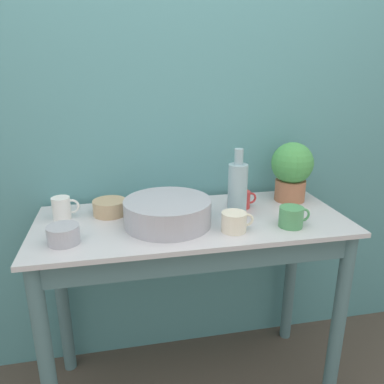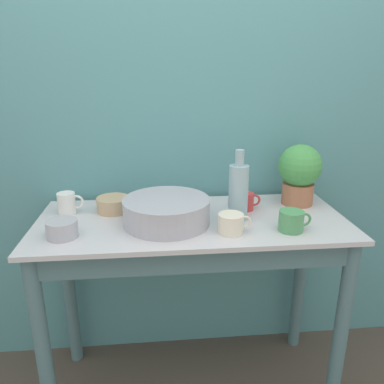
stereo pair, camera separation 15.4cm
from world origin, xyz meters
TOP-DOWN VIEW (x-y plane):
  - wall_back at (0.00, 0.62)m, footprint 6.00×0.05m
  - counter_table at (0.00, 0.26)m, footprint 1.31×0.56m
  - potted_plant at (0.51, 0.42)m, footprint 0.20×0.20m
  - bowl_wash_large at (-0.11, 0.25)m, footprint 0.35×0.35m
  - bottle_tall at (0.19, 0.27)m, footprint 0.08×0.08m
  - mug_white at (-0.54, 0.39)m, footprint 0.11×0.08m
  - mug_green at (0.38, 0.12)m, footprint 0.13×0.10m
  - mug_cream at (0.14, 0.13)m, footprint 0.13×0.10m
  - mug_red at (0.25, 0.37)m, footprint 0.11×0.07m
  - bowl_small_steel at (-0.50, 0.15)m, footprint 0.12×0.12m
  - bowl_small_tan at (-0.34, 0.40)m, footprint 0.14×0.14m

SIDE VIEW (x-z plane):
  - counter_table at x=0.00m, z-range 0.24..1.13m
  - bowl_small_tan at x=-0.34m, z-range 0.88..0.95m
  - bowl_small_steel at x=-0.50m, z-range 0.88..0.95m
  - mug_cream at x=0.14m, z-range 0.88..0.96m
  - mug_red at x=0.25m, z-range 0.88..0.96m
  - mug_green at x=0.38m, z-range 0.88..0.97m
  - mug_white at x=-0.54m, z-range 0.88..0.98m
  - bowl_wash_large at x=-0.11m, z-range 0.88..0.99m
  - bottle_tall at x=0.19m, z-range 0.86..1.16m
  - potted_plant at x=0.51m, z-range 0.90..1.18m
  - wall_back at x=0.00m, z-range 0.00..2.40m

